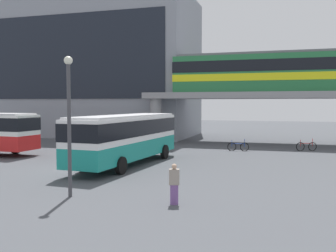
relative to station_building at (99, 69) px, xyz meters
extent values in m
plane|color=#47494F|center=(10.72, -14.06, -8.32)|extent=(120.00, 120.00, 0.00)
cube|color=gray|center=(0.00, 0.03, 0.00)|extent=(23.71, 12.64, 16.63)
cube|color=black|center=(0.00, -6.34, 0.83)|extent=(21.34, 0.10, 9.31)
cube|color=gray|center=(25.84, -5.50, -3.58)|extent=(33.78, 6.20, 0.60)
cylinder|color=gray|center=(10.15, -7.80, -6.10)|extent=(1.10, 1.10, 4.44)
cylinder|color=gray|center=(10.15, -3.20, -6.10)|extent=(1.10, 1.10, 4.44)
cube|color=#26723F|center=(24.42, -5.50, -1.48)|extent=(25.56, 2.90, 3.60)
cube|color=yellow|center=(24.42, -5.50, -1.84)|extent=(25.62, 2.96, 0.70)
cube|color=black|center=(24.42, -5.50, -0.76)|extent=(25.62, 2.96, 1.10)
cube|color=slate|center=(24.42, -5.50, 0.44)|extent=(24.54, 2.61, 0.24)
cube|color=teal|center=(12.72, -21.51, -7.27)|extent=(3.34, 11.16, 1.10)
cube|color=white|center=(12.72, -21.51, -5.97)|extent=(3.34, 11.16, 1.50)
cube|color=black|center=(12.72, -21.51, -5.89)|extent=(3.38, 11.20, 0.96)
cube|color=silver|center=(12.72, -21.51, -5.16)|extent=(3.17, 10.60, 0.12)
cylinder|color=black|center=(11.75, -17.91, -7.82)|extent=(0.36, 1.02, 1.00)
cylinder|color=black|center=(14.24, -18.10, -7.82)|extent=(0.36, 1.02, 1.00)
cylinder|color=black|center=(11.24, -24.49, -7.82)|extent=(0.36, 1.02, 1.00)
cylinder|color=black|center=(13.73, -24.68, -7.82)|extent=(0.36, 1.02, 1.00)
cylinder|color=black|center=(2.12, -18.77, -7.82)|extent=(1.01, 0.33, 1.00)
torus|color=black|center=(24.74, -9.92, -7.98)|extent=(0.71, 0.32, 0.74)
torus|color=black|center=(23.76, -10.30, -7.98)|extent=(0.71, 0.32, 0.74)
cylinder|color=#B21E1E|center=(24.25, -10.11, -7.70)|extent=(1.00, 0.43, 0.05)
cylinder|color=#B21E1E|center=(23.76, -10.30, -7.68)|extent=(0.04, 0.04, 0.55)
cylinder|color=#B21E1E|center=(24.74, -9.92, -7.63)|extent=(0.04, 0.04, 0.65)
torus|color=black|center=(19.29, -11.89, -7.98)|extent=(0.74, 0.17, 0.74)
torus|color=black|center=(18.26, -12.06, -7.98)|extent=(0.74, 0.17, 0.74)
cylinder|color=#1E3FA5|center=(18.78, -11.98, -7.70)|extent=(1.05, 0.21, 0.05)
cylinder|color=#1E3FA5|center=(18.26, -12.06, -7.68)|extent=(0.04, 0.04, 0.55)
cylinder|color=#1E3FA5|center=(19.29, -11.89, -7.63)|extent=(0.04, 0.04, 0.65)
cylinder|color=#724C8C|center=(18.30, -29.98, -7.93)|extent=(0.32, 0.32, 0.78)
cube|color=gray|center=(18.30, -29.98, -7.24)|extent=(0.45, 0.34, 0.61)
sphere|color=tan|center=(18.30, -29.98, -6.82)|extent=(0.21, 0.21, 0.21)
cylinder|color=#3F3F44|center=(13.74, -30.07, -5.52)|extent=(0.16, 0.16, 5.59)
sphere|color=silver|center=(13.74, -30.07, -2.58)|extent=(0.36, 0.36, 0.36)
camera|label=1|loc=(22.35, -44.41, -4.37)|focal=41.40mm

